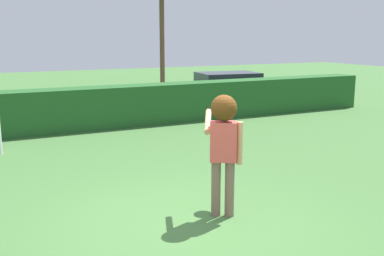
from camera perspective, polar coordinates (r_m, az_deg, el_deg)
The scene contains 5 objects.
ground_plane at distance 6.76m, azimuth -0.30°, elevation -11.56°, with size 60.00×60.00×0.00m, color #406C35.
person at distance 6.66m, azimuth 3.90°, elevation -1.19°, with size 0.50×0.84×1.81m.
frisbee at distance 7.24m, azimuth 5.23°, elevation 0.09°, with size 0.27×0.27×0.07m.
hedge_row at distance 13.37m, azimuth -14.56°, elevation 2.22°, with size 20.60×0.90×1.18m, color #225624.
parked_car_green at distance 17.69m, azimuth 4.43°, elevation 5.02°, with size 4.38×2.23×1.25m.
Camera 1 is at (-2.78, -5.57, 2.63)m, focal length 43.28 mm.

